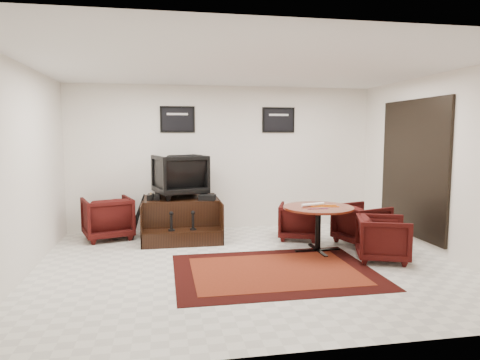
# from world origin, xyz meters

# --- Properties ---
(ground) EXTENTS (6.00, 6.00, 0.00)m
(ground) POSITION_xyz_m (0.00, 0.00, 0.00)
(ground) COLOR beige
(ground) RESTS_ON ground
(room_shell) EXTENTS (6.02, 5.02, 2.81)m
(room_shell) POSITION_xyz_m (0.41, 0.12, 1.79)
(room_shell) COLOR white
(room_shell) RESTS_ON ground
(area_rug) EXTENTS (2.72, 2.04, 0.01)m
(area_rug) POSITION_xyz_m (0.29, -0.35, 0.01)
(area_rug) COLOR black
(area_rug) RESTS_ON ground
(shine_podium) EXTENTS (1.37, 1.41, 0.71)m
(shine_podium) POSITION_xyz_m (-0.89, 1.91, 0.33)
(shine_podium) COLOR black
(shine_podium) RESTS_ON ground
(shine_chair) EXTENTS (1.05, 1.01, 0.89)m
(shine_chair) POSITION_xyz_m (-0.89, 2.05, 1.15)
(shine_chair) COLOR black
(shine_chair) RESTS_ON shine_podium
(shoes_pair) EXTENTS (0.24, 0.29, 0.10)m
(shoes_pair) POSITION_xyz_m (-1.36, 1.83, 0.76)
(shoes_pair) COLOR black
(shoes_pair) RESTS_ON shine_podium
(polish_kit) EXTENTS (0.33, 0.28, 0.10)m
(polish_kit) POSITION_xyz_m (-0.43, 1.62, 0.75)
(polish_kit) COLOR black
(polish_kit) RESTS_ON shine_podium
(umbrella_black) EXTENTS (0.32, 0.12, 0.85)m
(umbrella_black) POSITION_xyz_m (-1.66, 1.79, 0.42)
(umbrella_black) COLOR black
(umbrella_black) RESTS_ON ground
(umbrella_hooked) EXTENTS (0.30, 0.11, 0.81)m
(umbrella_hooked) POSITION_xyz_m (-1.66, 1.87, 0.40)
(umbrella_hooked) COLOR black
(umbrella_hooked) RESTS_ON ground
(armchair_side) EXTENTS (1.00, 0.96, 0.83)m
(armchair_side) POSITION_xyz_m (-2.19, 1.98, 0.41)
(armchair_side) COLOR black
(armchair_side) RESTS_ON ground
(meeting_table) EXTENTS (1.11, 1.11, 0.73)m
(meeting_table) POSITION_xyz_m (1.23, 0.51, 0.64)
(meeting_table) COLOR #47170A
(meeting_table) RESTS_ON ground
(table_chair_back) EXTENTS (0.87, 0.85, 0.71)m
(table_chair_back) POSITION_xyz_m (1.19, 1.34, 0.35)
(table_chair_back) COLOR black
(table_chair_back) RESTS_ON ground
(table_chair_window) EXTENTS (0.87, 0.90, 0.76)m
(table_chair_window) POSITION_xyz_m (2.13, 0.82, 0.38)
(table_chair_window) COLOR black
(table_chair_window) RESTS_ON ground
(table_chair_corner) EXTENTS (0.86, 0.89, 0.73)m
(table_chair_corner) POSITION_xyz_m (2.00, -0.13, 0.36)
(table_chair_corner) COLOR black
(table_chair_corner) RESTS_ON ground
(paper_roll) EXTENTS (0.42, 0.16, 0.05)m
(paper_roll) POSITION_xyz_m (1.16, 0.57, 0.75)
(paper_roll) COLOR white
(paper_roll) RESTS_ON meeting_table
(table_clutter) EXTENTS (0.57, 0.31, 0.01)m
(table_clutter) POSITION_xyz_m (1.30, 0.49, 0.73)
(table_clutter) COLOR orange
(table_clutter) RESTS_ON meeting_table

